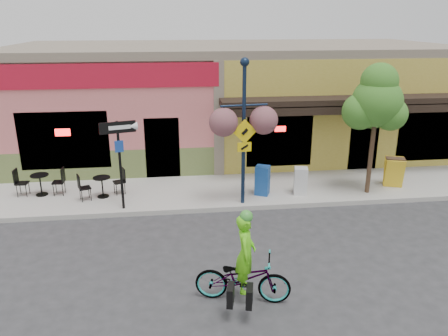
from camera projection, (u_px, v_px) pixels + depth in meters
name	position (u px, v px, depth m)	size (l,w,h in m)	color
ground	(266.00, 217.00, 12.84)	(90.00, 90.00, 0.00)	#2D2D30
sidewalk	(253.00, 189.00, 14.69)	(24.00, 3.00, 0.15)	#9E9B93
curb	(262.00, 207.00, 13.33)	(24.00, 0.12, 0.15)	#A8A59E
building	(231.00, 97.00, 19.15)	(18.20, 8.20, 4.50)	#C96363
bicycle	(243.00, 278.00, 8.90)	(0.69, 1.97, 1.03)	maroon
cyclist_rider	(245.00, 264.00, 8.80)	(0.61, 0.40, 1.67)	#5DD516
lamp_post	(244.00, 134.00, 12.75)	(1.40, 0.56, 4.38)	#101E35
one_way_sign	(120.00, 166.00, 12.63)	(1.02, 0.22, 2.66)	black
cafe_set_left	(40.00, 182.00, 13.90)	(1.50, 0.75, 0.90)	black
cafe_set_right	(102.00, 184.00, 13.76)	(1.44, 0.72, 0.86)	black
newspaper_box_blue	(262.00, 180.00, 13.95)	(0.43, 0.38, 0.95)	#184591
newspaper_box_grey	(301.00, 181.00, 14.00)	(0.41, 0.37, 0.88)	silver
street_tree	(374.00, 130.00, 13.59)	(1.64, 1.64, 4.20)	#3D7A26
sandwich_board	(395.00, 174.00, 14.46)	(0.60, 0.44, 1.00)	gold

